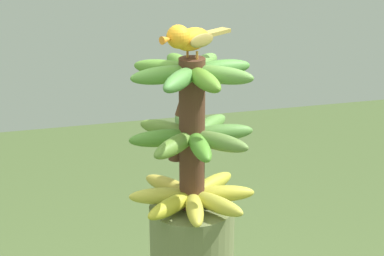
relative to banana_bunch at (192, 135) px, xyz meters
The scene contains 2 objects.
banana_bunch is the anchor object (origin of this frame).
perched_bird 0.21m from the banana_bunch, 54.29° to the right, with size 0.12×0.17×0.08m.
Camera 1 is at (1.27, -0.32, 1.97)m, focal length 62.07 mm.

